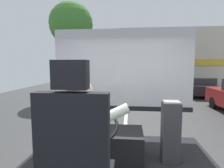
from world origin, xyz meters
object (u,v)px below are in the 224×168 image
(steering_console, at_px, (103,143))
(parked_car_silver, at_px, (164,75))
(parked_car_black, at_px, (196,86))
(bus_driver, at_px, (82,138))
(driver_seat, at_px, (77,168))
(parked_car_white, at_px, (175,79))
(fare_box, at_px, (170,131))

(steering_console, height_order, parked_car_silver, steering_console)
(steering_console, xyz_separation_m, parked_car_black, (4.81, 10.24, -0.28))
(steering_console, bearing_deg, bus_driver, -90.00)
(bus_driver, bearing_deg, parked_car_black, 67.03)
(parked_car_black, bearing_deg, steering_console, -115.13)
(driver_seat, xyz_separation_m, parked_car_white, (4.77, 17.13, -0.62))
(bus_driver, bearing_deg, fare_box, 50.97)
(parked_car_white, bearing_deg, fare_box, -103.65)
(fare_box, relative_size, parked_car_black, 0.20)
(parked_car_silver, bearing_deg, bus_driver, -101.77)
(bus_driver, relative_size, steering_console, 0.69)
(parked_car_black, bearing_deg, driver_seat, -112.74)
(bus_driver, distance_m, fare_box, 1.49)
(driver_seat, distance_m, parked_car_white, 17.79)
(bus_driver, height_order, parked_car_white, bus_driver)
(fare_box, relative_size, parked_car_white, 0.20)
(driver_seat, relative_size, parked_car_white, 0.33)
(fare_box, bearing_deg, bus_driver, -129.03)
(driver_seat, distance_m, steering_console, 1.27)
(steering_console, height_order, fare_box, fare_box)
(fare_box, bearing_deg, steering_console, -177.86)
(bus_driver, bearing_deg, driver_seat, -90.00)
(parked_car_white, bearing_deg, parked_car_black, -89.66)
(driver_seat, distance_m, parked_car_black, 12.45)
(fare_box, bearing_deg, parked_car_black, 69.15)
(driver_seat, distance_m, bus_driver, 0.21)
(driver_seat, height_order, steering_console, driver_seat)
(parked_car_white, bearing_deg, bus_driver, -105.68)
(steering_console, distance_m, parked_car_silver, 22.24)
(bus_driver, height_order, parked_car_silver, bus_driver)
(fare_box, distance_m, parked_car_white, 16.34)
(steering_console, distance_m, parked_car_black, 11.32)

